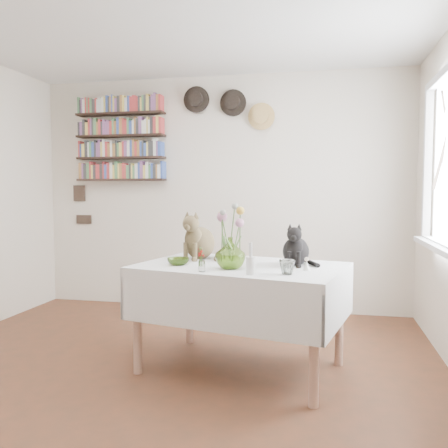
% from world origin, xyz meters
% --- Properties ---
extents(room, '(4.08, 4.58, 2.58)m').
position_xyz_m(room, '(0.00, 0.00, 1.25)').
color(room, brown).
rests_on(room, ground).
extents(dining_table, '(1.57, 1.19, 0.75)m').
position_xyz_m(dining_table, '(0.53, 0.52, 0.57)').
color(dining_table, white).
rests_on(dining_table, room).
extents(tabby_cat, '(0.32, 0.37, 0.38)m').
position_xyz_m(tabby_cat, '(0.17, 0.78, 0.94)').
color(tabby_cat, brown).
rests_on(tabby_cat, dining_table).
extents(black_cat, '(0.21, 0.27, 0.31)m').
position_xyz_m(black_cat, '(0.91, 0.60, 0.91)').
color(black_cat, black).
rests_on(black_cat, dining_table).
extents(flower_vase, '(0.21, 0.21, 0.21)m').
position_xyz_m(flower_vase, '(0.49, 0.35, 0.86)').
color(flower_vase, '#8DB546').
rests_on(flower_vase, dining_table).
extents(green_bowl, '(0.20, 0.20, 0.05)m').
position_xyz_m(green_bowl, '(0.10, 0.43, 0.78)').
color(green_bowl, '#8DB546').
rests_on(green_bowl, dining_table).
extents(drinking_glass, '(0.14, 0.14, 0.09)m').
position_xyz_m(drinking_glass, '(0.88, 0.20, 0.80)').
color(drinking_glass, white).
rests_on(drinking_glass, dining_table).
extents(candlestick, '(0.06, 0.06, 0.20)m').
position_xyz_m(candlestick, '(0.66, 0.15, 0.82)').
color(candlestick, white).
rests_on(candlestick, dining_table).
extents(berry_jar, '(0.04, 0.04, 0.18)m').
position_xyz_m(berry_jar, '(0.33, 0.19, 0.83)').
color(berry_jar, white).
rests_on(berry_jar, dining_table).
extents(porcelain_figurine, '(0.05, 0.05, 0.09)m').
position_xyz_m(porcelain_figurine, '(1.00, 0.38, 0.79)').
color(porcelain_figurine, white).
rests_on(porcelain_figurine, dining_table).
extents(flower_bouquet, '(0.17, 0.12, 0.39)m').
position_xyz_m(flower_bouquet, '(0.49, 0.36, 1.10)').
color(flower_bouquet, '#4C7233').
rests_on(flower_bouquet, flower_vase).
extents(bookshelf_unit, '(1.00, 0.16, 0.91)m').
position_xyz_m(bookshelf_unit, '(-1.10, 2.16, 1.84)').
color(bookshelf_unit, black).
rests_on(bookshelf_unit, room).
extents(wall_hats, '(0.98, 0.09, 0.48)m').
position_xyz_m(wall_hats, '(0.12, 2.19, 2.17)').
color(wall_hats, black).
rests_on(wall_hats, room).
extents(wall_art_plaques, '(0.21, 0.02, 0.44)m').
position_xyz_m(wall_art_plaques, '(-1.63, 2.23, 1.12)').
color(wall_art_plaques, '#38281E').
rests_on(wall_art_plaques, room).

